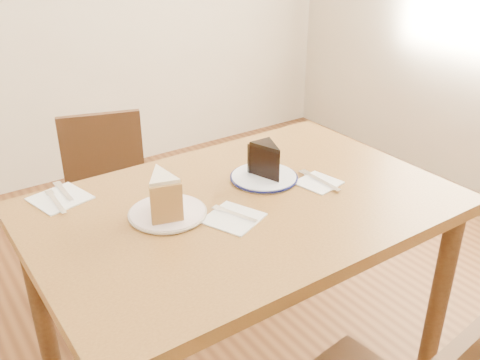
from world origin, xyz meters
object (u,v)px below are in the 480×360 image
(carrot_cake, at_px, (162,194))
(plate_cream, at_px, (168,213))
(chocolate_cake, at_px, (269,163))
(table, at_px, (243,230))
(plate_navy, at_px, (264,177))
(chair_far, at_px, (110,204))

(carrot_cake, bearing_deg, plate_cream, -20.84)
(carrot_cake, relative_size, chocolate_cake, 1.08)
(table, distance_m, chocolate_cake, 0.22)
(carrot_cake, height_order, chocolate_cake, carrot_cake)
(plate_navy, height_order, carrot_cake, carrot_cake)
(plate_cream, xyz_separation_m, carrot_cake, (-0.01, 0.01, 0.06))
(table, xyz_separation_m, chocolate_cake, (0.14, 0.07, 0.16))
(chair_far, height_order, plate_navy, chair_far)
(table, relative_size, chocolate_cake, 11.33)
(plate_cream, bearing_deg, chocolate_cake, 2.11)
(chair_far, height_order, plate_cream, chair_far)
(table, distance_m, plate_navy, 0.19)
(chocolate_cake, bearing_deg, plate_navy, -53.85)
(plate_cream, relative_size, chocolate_cake, 1.95)
(plate_navy, bearing_deg, plate_cream, -175.66)
(plate_cream, bearing_deg, plate_navy, 4.34)
(plate_navy, height_order, chocolate_cake, chocolate_cake)
(chair_far, distance_m, carrot_cake, 0.80)
(chair_far, xyz_separation_m, chocolate_cake, (0.28, -0.69, 0.37))
(carrot_cake, bearing_deg, chocolate_cake, 16.33)
(table, xyz_separation_m, plate_navy, (0.13, 0.08, 0.10))
(plate_navy, xyz_separation_m, carrot_cake, (-0.36, -0.02, 0.06))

